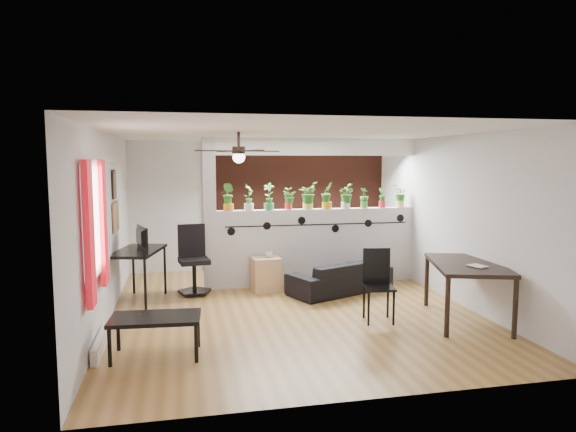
{
  "coord_description": "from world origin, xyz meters",
  "views": [
    {
      "loc": [
        -1.59,
        -7.3,
        2.22
      ],
      "look_at": [
        0.07,
        0.6,
        1.33
      ],
      "focal_mm": 32.0,
      "sensor_mm": 36.0,
      "label": 1
    }
  ],
  "objects_px": {
    "office_chair": "(193,264)",
    "dining_table": "(467,269)",
    "potted_plant_0": "(229,196)",
    "folding_chair": "(378,278)",
    "potted_plant_8": "(382,197)",
    "computer_desk": "(138,255)",
    "potted_plant_5": "(327,195)",
    "potted_plant_6": "(346,195)",
    "coffee_table": "(156,321)",
    "potted_plant_9": "(400,195)",
    "cube_shelf": "(266,274)",
    "ceiling_fan": "(239,153)",
    "cup": "(269,255)",
    "potted_plant_1": "(249,196)",
    "potted_plant_4": "(308,195)",
    "potted_plant_7": "(364,197)",
    "potted_plant_2": "(269,196)",
    "sofa": "(340,277)",
    "potted_plant_3": "(289,198)"
  },
  "relations": [
    {
      "from": "office_chair",
      "to": "coffee_table",
      "type": "distance_m",
      "value": 2.77
    },
    {
      "from": "potted_plant_9",
      "to": "computer_desk",
      "type": "relative_size",
      "value": 0.33
    },
    {
      "from": "potted_plant_8",
      "to": "potted_plant_0",
      "type": "bearing_deg",
      "value": -180.0
    },
    {
      "from": "potted_plant_8",
      "to": "dining_table",
      "type": "height_order",
      "value": "potted_plant_8"
    },
    {
      "from": "potted_plant_1",
      "to": "potted_plant_9",
      "type": "xyz_separation_m",
      "value": [
        2.81,
        0.0,
        -0.02
      ]
    },
    {
      "from": "ceiling_fan",
      "to": "potted_plant_9",
      "type": "relative_size",
      "value": 2.88
    },
    {
      "from": "potted_plant_6",
      "to": "folding_chair",
      "type": "height_order",
      "value": "potted_plant_6"
    },
    {
      "from": "potted_plant_4",
      "to": "cube_shelf",
      "type": "relative_size",
      "value": 0.85
    },
    {
      "from": "potted_plant_0",
      "to": "potted_plant_9",
      "type": "bearing_deg",
      "value": 0.0
    },
    {
      "from": "potted_plant_2",
      "to": "computer_desk",
      "type": "distance_m",
      "value": 2.42
    },
    {
      "from": "ceiling_fan",
      "to": "dining_table",
      "type": "height_order",
      "value": "ceiling_fan"
    },
    {
      "from": "potted_plant_7",
      "to": "folding_chair",
      "type": "relative_size",
      "value": 0.37
    },
    {
      "from": "potted_plant_0",
      "to": "folding_chair",
      "type": "relative_size",
      "value": 0.48
    },
    {
      "from": "potted_plant_8",
      "to": "folding_chair",
      "type": "relative_size",
      "value": 0.37
    },
    {
      "from": "ceiling_fan",
      "to": "potted_plant_0",
      "type": "height_order",
      "value": "ceiling_fan"
    },
    {
      "from": "potted_plant_5",
      "to": "coffee_table",
      "type": "height_order",
      "value": "potted_plant_5"
    },
    {
      "from": "ceiling_fan",
      "to": "folding_chair",
      "type": "relative_size",
      "value": 1.2
    },
    {
      "from": "office_chair",
      "to": "dining_table",
      "type": "distance_m",
      "value": 4.3
    },
    {
      "from": "potted_plant_4",
      "to": "potted_plant_9",
      "type": "bearing_deg",
      "value": 0.0
    },
    {
      "from": "folding_chair",
      "to": "coffee_table",
      "type": "height_order",
      "value": "folding_chair"
    },
    {
      "from": "potted_plant_1",
      "to": "dining_table",
      "type": "xyz_separation_m",
      "value": [
        2.68,
        -2.54,
        -0.86
      ]
    },
    {
      "from": "potted_plant_2",
      "to": "potted_plant_9",
      "type": "relative_size",
      "value": 1.14
    },
    {
      "from": "ceiling_fan",
      "to": "potted_plant_7",
      "type": "relative_size",
      "value": 3.23
    },
    {
      "from": "cube_shelf",
      "to": "coffee_table",
      "type": "bearing_deg",
      "value": -128.07
    },
    {
      "from": "cup",
      "to": "potted_plant_1",
      "type": "bearing_deg",
      "value": 130.03
    },
    {
      "from": "potted_plant_5",
      "to": "potted_plant_6",
      "type": "distance_m",
      "value": 0.35
    },
    {
      "from": "potted_plant_1",
      "to": "cube_shelf",
      "type": "distance_m",
      "value": 1.37
    },
    {
      "from": "potted_plant_6",
      "to": "potted_plant_7",
      "type": "height_order",
      "value": "potted_plant_6"
    },
    {
      "from": "cup",
      "to": "potted_plant_8",
      "type": "bearing_deg",
      "value": 8.9
    },
    {
      "from": "potted_plant_8",
      "to": "computer_desk",
      "type": "relative_size",
      "value": 0.29
    },
    {
      "from": "ceiling_fan",
      "to": "potted_plant_1",
      "type": "height_order",
      "value": "ceiling_fan"
    },
    {
      "from": "ceiling_fan",
      "to": "potted_plant_7",
      "type": "distance_m",
      "value": 3.16
    },
    {
      "from": "sofa",
      "to": "cup",
      "type": "xyz_separation_m",
      "value": [
        -1.17,
        0.34,
        0.37
      ]
    },
    {
      "from": "cup",
      "to": "potted_plant_5",
      "type": "bearing_deg",
      "value": 16.9
    },
    {
      "from": "potted_plant_4",
      "to": "potted_plant_9",
      "type": "distance_m",
      "value": 1.76
    },
    {
      "from": "potted_plant_2",
      "to": "folding_chair",
      "type": "xyz_separation_m",
      "value": [
        1.14,
        -2.24,
        -1.01
      ]
    },
    {
      "from": "potted_plant_1",
      "to": "computer_desk",
      "type": "relative_size",
      "value": 0.36
    },
    {
      "from": "potted_plant_0",
      "to": "folding_chair",
      "type": "distance_m",
      "value": 3.07
    },
    {
      "from": "potted_plant_4",
      "to": "office_chair",
      "type": "relative_size",
      "value": 0.43
    },
    {
      "from": "potted_plant_0",
      "to": "potted_plant_5",
      "type": "distance_m",
      "value": 1.76
    },
    {
      "from": "potted_plant_2",
      "to": "potted_plant_8",
      "type": "height_order",
      "value": "potted_plant_2"
    },
    {
      "from": "potted_plant_0",
      "to": "computer_desk",
      "type": "height_order",
      "value": "potted_plant_0"
    },
    {
      "from": "office_chair",
      "to": "coffee_table",
      "type": "xyz_separation_m",
      "value": [
        -0.49,
        -2.73,
        -0.08
      ]
    },
    {
      "from": "potted_plant_4",
      "to": "potted_plant_9",
      "type": "xyz_separation_m",
      "value": [
        1.76,
        0.0,
        -0.03
      ]
    },
    {
      "from": "potted_plant_9",
      "to": "computer_desk",
      "type": "distance_m",
      "value": 4.75
    },
    {
      "from": "coffee_table",
      "to": "office_chair",
      "type": "bearing_deg",
      "value": 79.74
    },
    {
      "from": "dining_table",
      "to": "computer_desk",
      "type": "bearing_deg",
      "value": 157.4
    },
    {
      "from": "potted_plant_1",
      "to": "computer_desk",
      "type": "distance_m",
      "value": 2.11
    },
    {
      "from": "potted_plant_3",
      "to": "office_chair",
      "type": "bearing_deg",
      "value": -170.76
    },
    {
      "from": "potted_plant_2",
      "to": "potted_plant_9",
      "type": "distance_m",
      "value": 2.46
    }
  ]
}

